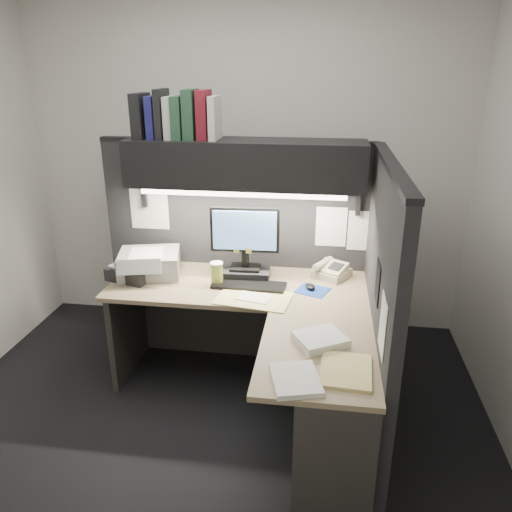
% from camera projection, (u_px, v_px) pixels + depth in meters
% --- Properties ---
extents(floor, '(3.50, 3.50, 0.00)m').
position_uv_depth(floor, '(208.00, 427.00, 3.08)').
color(floor, black).
rests_on(floor, ground).
extents(wall_back, '(3.50, 0.04, 2.70)m').
position_uv_depth(wall_back, '(245.00, 165.00, 3.99)').
color(wall_back, silver).
rests_on(wall_back, floor).
extents(wall_front, '(3.50, 0.04, 2.70)m').
position_uv_depth(wall_front, '(46.00, 391.00, 1.21)').
color(wall_front, silver).
rests_on(wall_front, floor).
extents(partition_back, '(1.90, 0.06, 1.60)m').
position_uv_depth(partition_back, '(237.00, 254.00, 3.65)').
color(partition_back, black).
rests_on(partition_back, floor).
extents(partition_right, '(0.06, 1.50, 1.60)m').
position_uv_depth(partition_right, '(378.00, 309.00, 2.83)').
color(partition_right, black).
rests_on(partition_right, floor).
extents(desk, '(1.70, 1.53, 0.73)m').
position_uv_depth(desk, '(277.00, 372.00, 2.86)').
color(desk, '#9C8763').
rests_on(desk, floor).
extents(overhead_shelf, '(1.55, 0.34, 0.30)m').
position_uv_depth(overhead_shelf, '(245.00, 163.00, 3.22)').
color(overhead_shelf, black).
rests_on(overhead_shelf, partition_back).
extents(task_light_tube, '(1.32, 0.04, 0.04)m').
position_uv_depth(task_light_tube, '(242.00, 194.00, 3.15)').
color(task_light_tube, white).
rests_on(task_light_tube, overhead_shelf).
extents(monitor, '(0.46, 0.22, 0.50)m').
position_uv_depth(monitor, '(245.00, 251.00, 3.35)').
color(monitor, black).
rests_on(monitor, desk).
extents(keyboard, '(0.49, 0.19, 0.02)m').
position_uv_depth(keyboard, '(249.00, 285.00, 3.27)').
color(keyboard, black).
rests_on(keyboard, desk).
extents(mousepad, '(0.25, 0.24, 0.00)m').
position_uv_depth(mousepad, '(313.00, 290.00, 3.22)').
color(mousepad, navy).
rests_on(mousepad, desk).
extents(mouse, '(0.09, 0.11, 0.03)m').
position_uv_depth(mouse, '(310.00, 286.00, 3.24)').
color(mouse, black).
rests_on(mouse, mousepad).
extents(telephone, '(0.29, 0.29, 0.08)m').
position_uv_depth(telephone, '(332.00, 271.00, 3.42)').
color(telephone, '#BBB490').
rests_on(telephone, desk).
extents(coffee_cup, '(0.08, 0.08, 0.15)m').
position_uv_depth(coffee_cup, '(217.00, 275.00, 3.28)').
color(coffee_cup, '#ACA744').
rests_on(coffee_cup, desk).
extents(printer, '(0.48, 0.43, 0.16)m').
position_uv_depth(printer, '(150.00, 263.00, 3.45)').
color(printer, '#96999C').
rests_on(printer, desk).
extents(notebook_stack, '(0.34, 0.31, 0.09)m').
position_uv_depth(notebook_stack, '(133.00, 272.00, 3.40)').
color(notebook_stack, black).
rests_on(notebook_stack, desk).
extents(open_folder, '(0.49, 0.36, 0.01)m').
position_uv_depth(open_folder, '(254.00, 298.00, 3.11)').
color(open_folder, '#D2C476').
rests_on(open_folder, desk).
extents(paper_stack_a, '(0.32, 0.30, 0.05)m').
position_uv_depth(paper_stack_a, '(320.00, 340.00, 2.60)').
color(paper_stack_a, white).
rests_on(paper_stack_a, desk).
extents(paper_stack_b, '(0.27, 0.31, 0.03)m').
position_uv_depth(paper_stack_b, '(296.00, 379.00, 2.29)').
color(paper_stack_b, white).
rests_on(paper_stack_b, desk).
extents(manila_stack, '(0.26, 0.32, 0.02)m').
position_uv_depth(manila_stack, '(346.00, 371.00, 2.36)').
color(manila_stack, '#D2C476').
rests_on(manila_stack, desk).
extents(binder_row, '(0.54, 0.25, 0.31)m').
position_uv_depth(binder_row, '(177.00, 116.00, 3.18)').
color(binder_row, black).
rests_on(binder_row, overhead_shelf).
extents(pinned_papers, '(1.76, 1.31, 0.51)m').
position_uv_depth(pinned_papers, '(287.00, 240.00, 3.17)').
color(pinned_papers, white).
rests_on(pinned_papers, partition_back).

